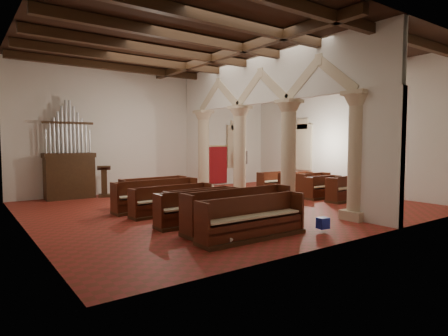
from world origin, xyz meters
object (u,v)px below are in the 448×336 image
at_px(pipe_organ, 69,167).
at_px(nave_pew_0, 253,225).
at_px(aisle_pew_0, 345,193).
at_px(lectern, 104,184).
at_px(processional_banner, 244,172).

xyz_separation_m(pipe_organ, nave_pew_0, (2.11, -9.89, -1.01)).
bearing_deg(nave_pew_0, aisle_pew_0, 19.22).
height_order(lectern, processional_banner, processional_banner).
height_order(lectern, aisle_pew_0, lectern).
distance_m(pipe_organ, nave_pew_0, 10.16).
bearing_deg(aisle_pew_0, processional_banner, 85.17).
bearing_deg(pipe_organ, nave_pew_0, -77.93).
bearing_deg(pipe_organ, lectern, -14.50).
bearing_deg(pipe_organ, aisle_pew_0, -39.11).
relative_size(processional_banner, aisle_pew_0, 1.06).
bearing_deg(nave_pew_0, processional_banner, 52.90).
bearing_deg(aisle_pew_0, pipe_organ, 138.15).
distance_m(pipe_organ, processional_banner, 9.49).
distance_m(nave_pew_0, aisle_pew_0, 7.48).
distance_m(lectern, nave_pew_0, 9.56).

